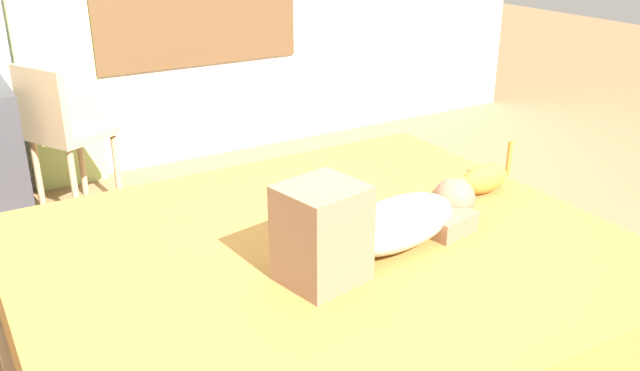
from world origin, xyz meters
name	(u,v)px	position (x,y,z in m)	size (l,w,h in m)	color
ground_plane	(316,346)	(0.00, 0.00, 0.00)	(16.00, 16.00, 0.00)	olive
bed	(324,300)	(0.02, -0.03, 0.23)	(2.24, 1.92, 0.46)	#997A56
person_lying	(380,224)	(0.16, -0.18, 0.58)	(0.94, 0.42, 0.34)	#CCB299
cat	(481,179)	(0.86, 0.04, 0.53)	(0.36, 0.13, 0.21)	#C67A2D
chair_by_desk	(60,128)	(-0.55, 1.82, 0.51)	(0.51, 0.51, 0.86)	tan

